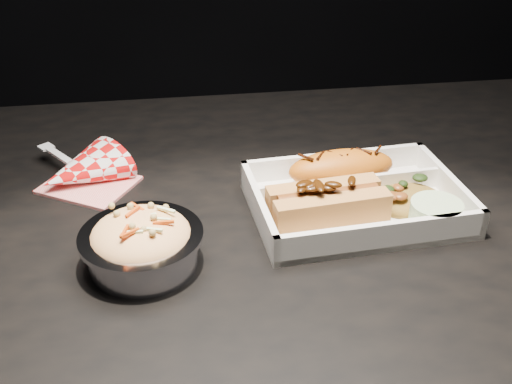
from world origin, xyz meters
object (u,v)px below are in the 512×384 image
Objects in this scene: food_tray at (355,203)px; napkin_fork at (81,172)px; hotdog at (328,203)px; dining_table at (234,280)px; fried_pastry at (341,168)px; foil_coleslaw_cup at (142,242)px.

food_tray is 0.36m from napkin_fork.
hotdog reaches higher than food_tray.
dining_table is at bearing 159.27° from hotdog.
napkin_fork reaches higher than food_tray.
dining_table is 0.17m from hotdog.
fried_pastry is at bearing 90.00° from food_tray.
hotdog is at bearing -149.23° from food_tray.
foil_coleslaw_cup is (-0.25, -0.13, -0.00)m from fried_pastry.
napkin_fork is at bearing 113.10° from foil_coleslaw_cup.
dining_table is 0.25m from napkin_fork.
foil_coleslaw_cup is (-0.26, -0.07, 0.02)m from food_tray.
napkin_fork is at bearing 147.46° from hotdog.
food_tray is 0.27m from foil_coleslaw_cup.
dining_table is 0.18m from foil_coleslaw_cup.
food_tray is 1.86× the size of hotdog.
dining_table is 7.38× the size of napkin_fork.
hotdog is 1.07× the size of foil_coleslaw_cup.
dining_table is at bearing 34.49° from foil_coleslaw_cup.
food_tray is 1.88× the size of fried_pastry.
hotdog is (-0.04, -0.09, 0.00)m from fried_pastry.
fried_pastry is 0.34m from napkin_fork.
foil_coleslaw_cup is at bearing -168.04° from food_tray.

